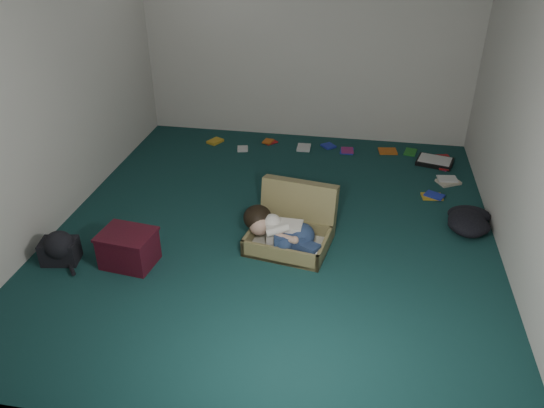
% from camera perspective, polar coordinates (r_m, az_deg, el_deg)
% --- Properties ---
extents(floor, '(4.50, 4.50, 0.00)m').
position_cam_1_polar(floor, '(4.97, 0.30, -2.63)').
color(floor, '#153D3C').
rests_on(floor, ground).
extents(wall_back, '(4.50, 0.00, 4.50)m').
position_cam_1_polar(wall_back, '(6.55, 3.84, 17.89)').
color(wall_back, silver).
rests_on(wall_back, ground).
extents(wall_front, '(4.50, 0.00, 4.50)m').
position_cam_1_polar(wall_front, '(2.43, -8.67, -5.25)').
color(wall_front, silver).
rests_on(wall_front, ground).
extents(wall_left, '(0.00, 4.50, 4.50)m').
position_cam_1_polar(wall_left, '(5.11, -22.88, 12.08)').
color(wall_left, silver).
rests_on(wall_left, ground).
extents(wall_right, '(0.00, 4.50, 4.50)m').
position_cam_1_polar(wall_right, '(4.53, 26.48, 9.13)').
color(wall_right, silver).
rests_on(wall_right, ground).
extents(suitcase, '(0.79, 0.78, 0.51)m').
position_cam_1_polar(suitcase, '(4.72, 2.22, -2.38)').
color(suitcase, olive).
rests_on(suitcase, floor).
extents(person, '(0.73, 0.45, 0.31)m').
position_cam_1_polar(person, '(4.57, 1.01, -2.94)').
color(person, white).
rests_on(person, suitcase).
extents(maroon_bin, '(0.48, 0.40, 0.30)m').
position_cam_1_polar(maroon_bin, '(4.59, -15.18, -4.62)').
color(maroon_bin, '#430D1A').
rests_on(maroon_bin, floor).
extents(backpack, '(0.42, 0.36, 0.22)m').
position_cam_1_polar(backpack, '(4.82, -21.86, -4.64)').
color(backpack, black).
rests_on(backpack, floor).
extents(clothing_pile, '(0.59, 0.54, 0.15)m').
position_cam_1_polar(clothing_pile, '(5.24, 19.42, -1.67)').
color(clothing_pile, black).
rests_on(clothing_pile, floor).
extents(paper_tray, '(0.46, 0.39, 0.06)m').
position_cam_1_polar(paper_tray, '(6.45, 17.10, 4.40)').
color(paper_tray, black).
rests_on(paper_tray, floor).
extents(book_scatter, '(2.98, 1.32, 0.02)m').
position_cam_1_polar(book_scatter, '(6.41, 8.65, 5.11)').
color(book_scatter, gold).
rests_on(book_scatter, floor).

